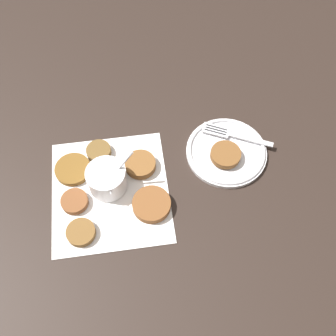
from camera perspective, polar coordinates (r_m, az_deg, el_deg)
ground_plane at (r=0.89m, az=-8.40°, el=-3.67°), size 4.00×4.00×0.00m
napkin at (r=0.89m, az=-8.79°, el=-3.41°), size 0.33×0.31×0.00m
sauce_bowl at (r=0.88m, az=-9.00°, el=-1.75°), size 0.09×0.11×0.11m
fritter_0 at (r=0.86m, az=-12.65°, el=-9.14°), size 0.06×0.06×0.01m
fritter_1 at (r=0.86m, az=-2.52°, el=-5.33°), size 0.08×0.08×0.02m
fritter_2 at (r=0.93m, az=-13.73°, el=-0.22°), size 0.08×0.08×0.01m
fritter_3 at (r=0.89m, az=-13.55°, el=-4.64°), size 0.06×0.06×0.02m
fritter_4 at (r=0.91m, az=-4.14°, el=0.48°), size 0.07×0.07×0.02m
fritter_5 at (r=0.94m, az=-9.98°, el=2.42°), size 0.06×0.06×0.02m
serving_plate at (r=0.94m, az=8.38°, el=2.35°), size 0.19×0.19×0.02m
fritter_on_plate at (r=0.92m, az=8.16°, el=2.09°), size 0.07×0.07×0.01m
fork at (r=0.95m, az=8.82°, el=4.90°), size 0.12×0.15×0.00m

